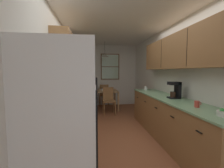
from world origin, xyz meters
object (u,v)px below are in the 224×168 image
object	(u,v)px
stove_range	(68,133)
table_serving_bowl	(103,89)
dining_table	(105,93)
dining_chair_near	(109,99)
mug_spare	(146,88)
dining_chair_far	(104,94)
microwave_over_range	(58,55)
storage_canister	(71,96)
refrigerator	(62,124)
mug_by_coffeemaker	(197,104)
coffee_maker	(175,90)
trash_bin	(89,106)

from	to	relation	value
stove_range	table_serving_bowl	world-z (taller)	stove_range
dining_table	dining_chair_near	xyz separation A→B (m)	(0.07, -0.64, -0.12)
stove_range	mug_spare	size ratio (longest dim) A/B	8.99
dining_table	dining_chair_far	xyz separation A→B (m)	(0.01, 0.64, -0.12)
microwave_over_range	storage_canister	world-z (taller)	microwave_over_range
mug_spare	table_serving_bowl	distance (m)	1.89
refrigerator	table_serving_bowl	world-z (taller)	refrigerator
dining_chair_near	mug_by_coffeemaker	distance (m)	3.17
dining_chair_far	mug_spare	bearing A→B (deg)	-62.14
stove_range	dining_chair_near	distance (m)	2.83
dining_table	dining_chair_far	size ratio (longest dim) A/B	1.05
dining_chair_far	table_serving_bowl	world-z (taller)	dining_chair_far
table_serving_bowl	mug_by_coffeemaker	bearing A→B (deg)	-72.72
microwave_over_range	table_serving_bowl	size ratio (longest dim) A/B	3.66
coffee_maker	mug_by_coffeemaker	world-z (taller)	coffee_maker
stove_range	coffee_maker	world-z (taller)	coffee_maker
dining_chair_far	mug_spare	distance (m)	2.35
dining_table	mug_spare	distance (m)	1.80
storage_canister	coffee_maker	distance (m)	2.08
microwave_over_range	dining_table	xyz separation A→B (m)	(0.99, 3.31, -1.08)
dining_table	table_serving_bowl	distance (m)	0.17
refrigerator	storage_canister	xyz separation A→B (m)	(-0.06, 1.24, 0.11)
dining_table	stove_range	bearing A→B (deg)	-104.84
microwave_over_range	mug_spare	world-z (taller)	microwave_over_range
microwave_over_range	storage_canister	xyz separation A→B (m)	(0.11, 0.52, -0.71)
dining_chair_near	table_serving_bowl	size ratio (longest dim) A/B	5.37
table_serving_bowl	microwave_over_range	bearing A→B (deg)	-105.29
trash_bin	storage_canister	distance (m)	2.10
dining_chair_far	coffee_maker	xyz separation A→B (m)	(1.18, -3.48, 0.57)
coffee_maker	microwave_over_range	bearing A→B (deg)	-167.78
trash_bin	mug_by_coffeemaker	size ratio (longest dim) A/B	6.09
dining_chair_near	mug_spare	bearing A→B (deg)	-36.35
dining_chair_near	refrigerator	bearing A→B (deg)	-104.80
table_serving_bowl	dining_table	bearing A→B (deg)	-55.29
dining_chair_near	mug_spare	size ratio (longest dim) A/B	7.35
refrigerator	stove_range	bearing A→B (deg)	94.10
microwave_over_range	trash_bin	xyz separation A→B (m)	(0.41, 2.50, -1.36)
table_serving_bowl	refrigerator	bearing A→B (deg)	-100.50
dining_chair_near	stove_range	bearing A→B (deg)	-109.55
trash_bin	dining_chair_near	bearing A→B (deg)	14.01
table_serving_bowl	storage_canister	bearing A→B (deg)	-105.92
mug_spare	table_serving_bowl	bearing A→B (deg)	127.82
stove_range	storage_canister	size ratio (longest dim) A/B	6.66
storage_canister	dining_chair_near	bearing A→B (deg)	66.06
refrigerator	microwave_over_range	world-z (taller)	microwave_over_range
microwave_over_range	dining_chair_far	world-z (taller)	microwave_over_range
mug_spare	table_serving_bowl	xyz separation A→B (m)	(-1.15, 1.49, -0.20)
microwave_over_range	mug_spare	distance (m)	2.92
refrigerator	microwave_over_range	size ratio (longest dim) A/B	2.84
refrigerator	coffee_maker	distance (m)	2.35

